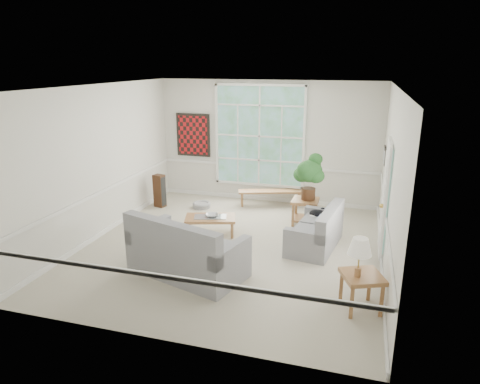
{
  "coord_description": "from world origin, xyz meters",
  "views": [
    {
      "loc": [
        2.24,
        -7.22,
        3.41
      ],
      "look_at": [
        0.1,
        0.2,
        1.05
      ],
      "focal_mm": 32.0,
      "sensor_mm": 36.0,
      "label": 1
    }
  ],
  "objects_px": {
    "end_table": "(305,212)",
    "side_table": "(361,292)",
    "loveseat_right": "(315,227)",
    "coffee_table": "(211,226)",
    "loveseat_front": "(187,244)"
  },
  "relations": [
    {
      "from": "loveseat_right",
      "to": "coffee_table",
      "type": "height_order",
      "value": "loveseat_right"
    },
    {
      "from": "end_table",
      "to": "side_table",
      "type": "relative_size",
      "value": 1.02
    },
    {
      "from": "end_table",
      "to": "side_table",
      "type": "distance_m",
      "value": 3.38
    },
    {
      "from": "loveseat_front",
      "to": "side_table",
      "type": "xyz_separation_m",
      "value": [
        2.8,
        -0.34,
        -0.24
      ]
    },
    {
      "from": "loveseat_right",
      "to": "side_table",
      "type": "relative_size",
      "value": 2.72
    },
    {
      "from": "side_table",
      "to": "loveseat_right",
      "type": "bearing_deg",
      "value": 113.98
    },
    {
      "from": "loveseat_right",
      "to": "side_table",
      "type": "distance_m",
      "value": 2.19
    },
    {
      "from": "coffee_table",
      "to": "side_table",
      "type": "xyz_separation_m",
      "value": [
        3.01,
        -2.02,
        0.08
      ]
    },
    {
      "from": "loveseat_front",
      "to": "coffee_table",
      "type": "bearing_deg",
      "value": 114.38
    },
    {
      "from": "loveseat_front",
      "to": "coffee_table",
      "type": "relative_size",
      "value": 1.87
    },
    {
      "from": "loveseat_front",
      "to": "side_table",
      "type": "height_order",
      "value": "loveseat_front"
    },
    {
      "from": "coffee_table",
      "to": "side_table",
      "type": "relative_size",
      "value": 1.86
    },
    {
      "from": "end_table",
      "to": "side_table",
      "type": "bearing_deg",
      "value": -68.63
    },
    {
      "from": "end_table",
      "to": "loveseat_right",
      "type": "bearing_deg",
      "value": -73.37
    },
    {
      "from": "loveseat_front",
      "to": "end_table",
      "type": "bearing_deg",
      "value": 78.25
    }
  ]
}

